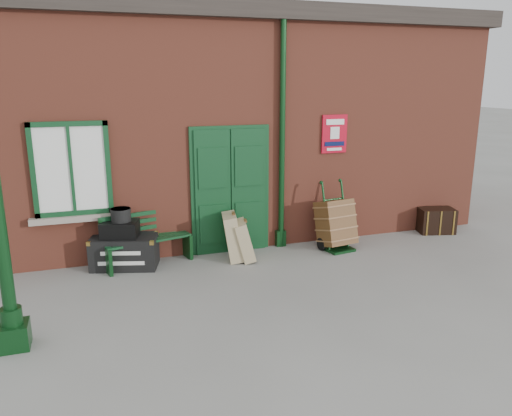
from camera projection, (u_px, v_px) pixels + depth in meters
name	position (u px, v px, depth m)	size (l,w,h in m)	color
ground	(275.00, 278.00, 7.82)	(80.00, 80.00, 0.00)	gray
station_building	(218.00, 122.00, 10.49)	(10.30, 4.30, 4.36)	brown
canopy_column	(0.00, 232.00, 5.45)	(0.34, 0.34, 3.61)	black
bench	(146.00, 237.00, 8.36)	(1.52, 0.80, 0.90)	#0F3A1C
houdini_trunk	(125.00, 252.00, 8.23)	(1.06, 0.58, 0.53)	black
strongbox	(120.00, 229.00, 8.12)	(0.58, 0.42, 0.26)	black
hatbox	(121.00, 215.00, 8.07)	(0.32, 0.32, 0.21)	black
suitcase_back	(233.00, 237.00, 8.55)	(0.23, 0.56, 0.79)	tan
suitcase_front	(244.00, 240.00, 8.53)	(0.20, 0.51, 0.68)	tan
porter_trolley	(336.00, 224.00, 9.08)	(0.69, 0.73, 1.23)	black
dark_trunk	(436.00, 220.00, 10.12)	(0.69, 0.45, 0.50)	black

